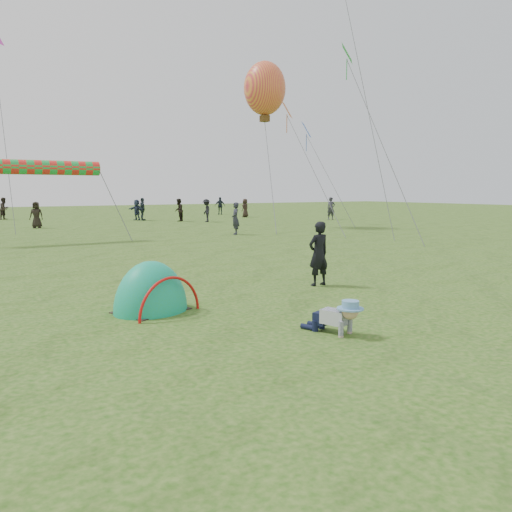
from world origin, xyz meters
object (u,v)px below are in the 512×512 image
standing_adult (319,254)px  balloon_kite (265,92)px  popup_tent (151,311)px  crawling_toddler (338,316)px

standing_adult → balloon_kite: bearing=-120.4°
popup_tent → standing_adult: bearing=-14.9°
popup_tent → standing_adult: (4.40, 0.31, 0.79)m
popup_tent → balloon_kite: bearing=32.4°
crawling_toddler → standing_adult: (2.37, 3.41, 0.49)m
crawling_toddler → popup_tent: popup_tent is taller
popup_tent → balloon_kite: (14.10, 17.59, 8.35)m
standing_adult → balloon_kite: (9.71, 17.28, 7.56)m
crawling_toddler → standing_adult: bearing=36.6°
crawling_toddler → standing_adult: 4.18m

